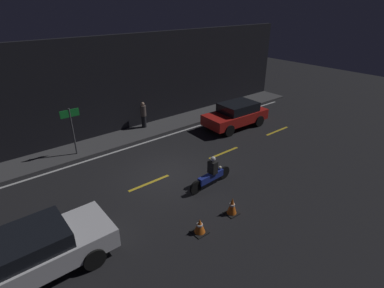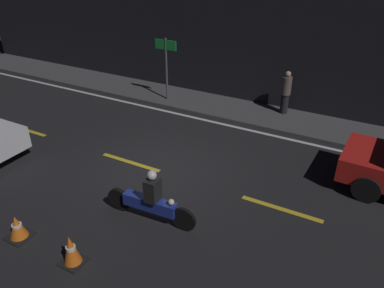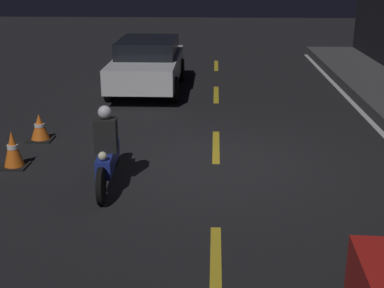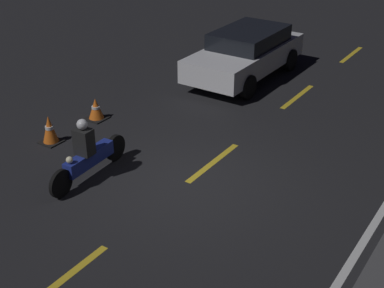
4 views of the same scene
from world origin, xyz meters
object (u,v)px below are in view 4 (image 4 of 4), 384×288
Objects in this scene: traffic_cone_near at (96,109)px; traffic_cone_mid at (50,130)px; motorcycle at (88,154)px; sedan_white at (246,52)px.

traffic_cone_mid is at bearing 0.50° from traffic_cone_near.
motorcycle is at bearing 70.95° from traffic_cone_mid.
sedan_white is 6.57× the size of traffic_cone_mid.
sedan_white is 5.10m from traffic_cone_near.
traffic_cone_near is at bearing -179.50° from traffic_cone_mid.
traffic_cone_near is (-2.21, -1.87, -0.27)m from motorcycle.
motorcycle is (6.99, 0.18, -0.24)m from sedan_white.
motorcycle is 2.91m from traffic_cone_near.
traffic_cone_near is (4.79, -1.69, -0.51)m from sedan_white.
traffic_cone_near is 0.82× the size of traffic_cone_mid.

